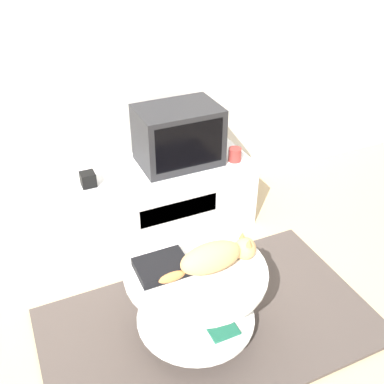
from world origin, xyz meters
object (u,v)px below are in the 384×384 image
(speaker, at_px, (88,179))
(dvd_box, at_px, (162,267))
(tv, at_px, (178,135))
(cat, at_px, (216,256))

(speaker, xyz_separation_m, dvd_box, (0.15, -0.92, -0.03))
(dvd_box, bearing_deg, speaker, 99.11)
(tv, relative_size, dvd_box, 2.13)
(speaker, bearing_deg, tv, 4.38)
(speaker, distance_m, cat, 1.09)
(cat, bearing_deg, tv, 74.88)
(speaker, bearing_deg, dvd_box, -80.89)
(dvd_box, distance_m, cat, 0.27)
(speaker, distance_m, dvd_box, 0.93)
(tv, xyz_separation_m, speaker, (-0.65, -0.05, -0.16))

